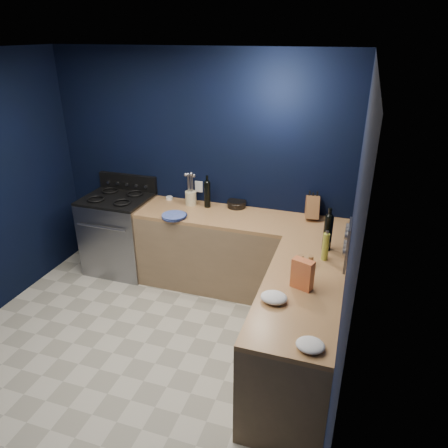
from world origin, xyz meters
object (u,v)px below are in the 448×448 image
at_px(gas_range, 120,235).
at_px(knife_block, 312,207).
at_px(utensil_crock, 191,198).
at_px(plate_stack, 174,216).
at_px(crouton_bag, 302,274).

relative_size(gas_range, knife_block, 3.77).
height_order(utensil_crock, knife_block, knife_block).
relative_size(plate_stack, crouton_bag, 1.07).
distance_m(gas_range, plate_stack, 0.99).
distance_m(gas_range, crouton_bag, 2.69).
bearing_deg(utensil_crock, gas_range, -168.46).
xyz_separation_m(plate_stack, knife_block, (1.41, 0.46, 0.11)).
bearing_deg(crouton_bag, knife_block, 114.00).
distance_m(utensil_crock, crouton_bag, 2.00).
height_order(knife_block, crouton_bag, knife_block).
distance_m(plate_stack, crouton_bag, 1.79).
bearing_deg(plate_stack, utensil_crock, 84.85).
bearing_deg(crouton_bag, utensil_crock, 157.58).
bearing_deg(knife_block, crouton_bag, -96.40).
relative_size(gas_range, utensil_crock, 5.72).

